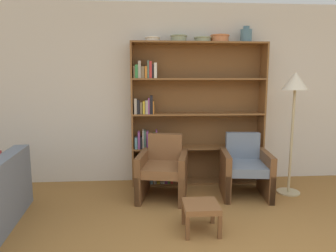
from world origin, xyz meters
TOP-DOWN VIEW (x-y plane):
  - wall_back at (0.00, 2.90)m, footprint 12.00×0.06m
  - bookshelf at (-0.33, 2.73)m, footprint 2.02×0.30m
  - bowl_sage at (-0.85, 2.71)m, footprint 0.22×0.22m
  - bowl_olive at (-0.47, 2.71)m, footprint 0.25×0.25m
  - bowl_terracotta at (-0.11, 2.71)m, footprint 0.26×0.26m
  - bowl_cream at (0.14, 2.71)m, footprint 0.29×0.29m
  - vase_tall at (0.54, 2.71)m, footprint 0.17×0.17m
  - armchair_leather at (-0.73, 2.16)m, footprint 0.76×0.79m
  - armchair_cushioned at (0.42, 2.16)m, footprint 0.72×0.75m
  - floor_lamp at (1.07, 2.17)m, footprint 0.35×0.35m
  - footstool at (-0.38, 1.17)m, footprint 0.37×0.37m

SIDE VIEW (x-z plane):
  - footstool at x=-0.38m, z-range 0.10..0.41m
  - armchair_leather at x=-0.73m, z-range -0.03..0.81m
  - armchair_cushioned at x=0.42m, z-range -0.03..0.81m
  - bookshelf at x=-0.33m, z-range -0.06..2.09m
  - wall_back at x=0.00m, z-range 0.00..2.75m
  - floor_lamp at x=1.07m, z-range 0.60..2.31m
  - bowl_sage at x=-0.85m, z-range 2.16..2.22m
  - bowl_terracotta at x=-0.11m, z-range 2.16..2.23m
  - bowl_olive at x=-0.47m, z-range 2.16..2.25m
  - bowl_cream at x=0.14m, z-range 2.16..2.26m
  - vase_tall at x=0.54m, z-range 2.14..2.37m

